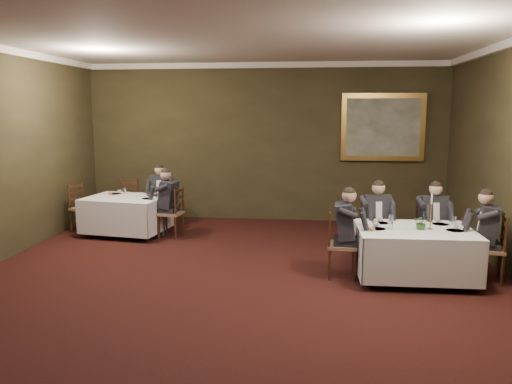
% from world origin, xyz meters
% --- Properties ---
extents(ground, '(10.00, 10.00, 0.00)m').
position_xyz_m(ground, '(0.00, 0.00, 0.00)').
color(ground, black).
rests_on(ground, ground).
extents(ceiling, '(8.00, 10.00, 0.10)m').
position_xyz_m(ceiling, '(0.00, 0.00, 3.50)').
color(ceiling, silver).
rests_on(ceiling, back_wall).
extents(back_wall, '(8.00, 0.10, 3.50)m').
position_xyz_m(back_wall, '(0.00, 5.00, 1.75)').
color(back_wall, '#2D2816').
rests_on(back_wall, ground).
extents(crown_molding, '(8.00, 10.00, 0.12)m').
position_xyz_m(crown_molding, '(0.00, 0.00, 3.44)').
color(crown_molding, white).
rests_on(crown_molding, back_wall).
extents(table_main, '(1.69, 1.30, 0.67)m').
position_xyz_m(table_main, '(2.58, 1.11, 0.45)').
color(table_main, black).
rests_on(table_main, ground).
extents(table_second, '(1.70, 1.39, 0.67)m').
position_xyz_m(table_second, '(-2.60, 3.25, 0.45)').
color(table_second, black).
rests_on(table_second, ground).
extents(chair_main_backleft, '(0.51, 0.50, 1.00)m').
position_xyz_m(chair_main_backleft, '(2.12, 1.96, 0.28)').
color(chair_main_backleft, '#8B6346').
rests_on(chair_main_backleft, ground).
extents(diner_main_backleft, '(0.48, 0.55, 1.35)m').
position_xyz_m(diner_main_backleft, '(2.12, 1.95, 0.51)').
color(diner_main_backleft, black).
rests_on(diner_main_backleft, chair_main_backleft).
extents(chair_main_backright, '(0.50, 0.49, 1.00)m').
position_xyz_m(chair_main_backright, '(3.01, 1.98, 0.28)').
color(chair_main_backright, '#8B6346').
rests_on(chair_main_backright, ground).
extents(diner_main_backright, '(0.47, 0.54, 1.35)m').
position_xyz_m(diner_main_backright, '(3.02, 1.97, 0.51)').
color(diner_main_backright, black).
rests_on(diner_main_backright, chair_main_backright).
extents(chair_main_endleft, '(0.44, 0.46, 1.00)m').
position_xyz_m(chair_main_endleft, '(1.53, 1.10, 0.28)').
color(chair_main_endleft, '#8B6346').
rests_on(chair_main_endleft, ground).
extents(diner_main_endleft, '(0.50, 0.43, 1.35)m').
position_xyz_m(diner_main_endleft, '(1.54, 1.10, 0.51)').
color(diner_main_endleft, black).
rests_on(diner_main_endleft, chair_main_endleft).
extents(chair_main_endright, '(0.51, 0.52, 1.00)m').
position_xyz_m(chair_main_endright, '(3.64, 1.13, 0.28)').
color(chair_main_endright, '#8B6346').
rests_on(chair_main_endright, ground).
extents(diner_main_endright, '(0.56, 0.50, 1.35)m').
position_xyz_m(diner_main_endright, '(3.62, 1.13, 0.51)').
color(diner_main_endright, black).
rests_on(diner_main_endright, chair_main_endright).
extents(chair_sec_backleft, '(0.47, 0.45, 1.00)m').
position_xyz_m(chair_sec_backleft, '(-2.89, 4.09, 0.28)').
color(chair_sec_backleft, '#8B6346').
rests_on(chair_sec_backleft, ground).
extents(chair_sec_backright, '(0.48, 0.46, 1.00)m').
position_xyz_m(chair_sec_backright, '(-2.08, 3.97, 0.28)').
color(chair_sec_backright, '#8B6346').
rests_on(chair_sec_backright, ground).
extents(diner_sec_backright, '(0.45, 0.51, 1.35)m').
position_xyz_m(diner_sec_backright, '(-2.08, 3.96, 0.51)').
color(diner_sec_backright, black).
rests_on(diner_sec_backright, chair_sec_backright).
extents(chair_sec_endright, '(0.48, 0.49, 1.00)m').
position_xyz_m(chair_sec_endright, '(-1.64, 3.11, 0.28)').
color(chair_sec_endright, '#8B6346').
rests_on(chair_sec_endright, ground).
extents(diner_sec_endright, '(0.53, 0.46, 1.35)m').
position_xyz_m(diner_sec_endright, '(-1.65, 3.11, 0.51)').
color(diner_sec_endright, black).
rests_on(diner_sec_endright, chair_sec_endright).
extents(chair_sec_endleft, '(0.54, 0.55, 1.00)m').
position_xyz_m(chair_sec_endleft, '(-3.56, 3.39, 0.28)').
color(chair_sec_endleft, '#8B6346').
rests_on(chair_sec_endleft, ground).
extents(centerpiece, '(0.23, 0.21, 0.24)m').
position_xyz_m(centerpiece, '(2.66, 1.07, 0.89)').
color(centerpiece, '#2D5926').
rests_on(centerpiece, table_main).
extents(candlestick, '(0.08, 0.08, 0.54)m').
position_xyz_m(candlestick, '(2.79, 1.11, 0.96)').
color(candlestick, '#B19236').
rests_on(candlestick, table_main).
extents(place_setting_table_main, '(0.33, 0.31, 0.14)m').
position_xyz_m(place_setting_table_main, '(2.18, 1.48, 0.80)').
color(place_setting_table_main, white).
rests_on(place_setting_table_main, table_main).
extents(place_setting_table_second, '(0.33, 0.31, 0.14)m').
position_xyz_m(place_setting_table_second, '(-2.91, 3.65, 0.80)').
color(place_setting_table_second, white).
rests_on(place_setting_table_second, table_second).
extents(painting, '(1.78, 0.09, 1.45)m').
position_xyz_m(painting, '(2.58, 4.94, 2.11)').
color(painting, gold).
rests_on(painting, back_wall).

